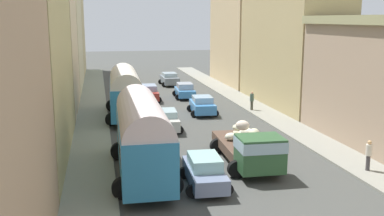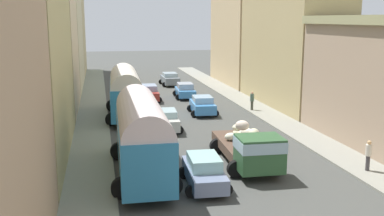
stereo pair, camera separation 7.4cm
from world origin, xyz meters
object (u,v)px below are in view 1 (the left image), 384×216
Objects in this scene: parked_bus_1 at (125,90)px; car_3 at (205,171)px; cargo_truck_0 at (250,147)px; pedestrian_0 at (252,100)px; car_5 at (149,93)px; car_0 at (202,105)px; parked_bus_0 at (142,132)px; car_2 at (169,79)px; car_4 at (166,120)px; car_1 at (185,91)px; pedestrian_1 at (369,154)px.

parked_bus_1 is 2.20× the size of car_3.
cargo_truck_0 reaches higher than pedestrian_0.
car_3 is 1.00× the size of car_5.
cargo_truck_0 is at bearing -92.64° from car_0.
parked_bus_0 is at bearing -127.52° from pedestrian_0.
parked_bus_0 is 14.17m from parked_bus_1.
car_3 is at bearing -89.94° from car_5.
parked_bus_1 is 6.63m from car_0.
parked_bus_1 is 15.32m from cargo_truck_0.
car_2 is at bearing 83.80° from car_3.
pedestrian_0 is at bearing 0.82° from parked_bus_1.
car_2 is at bearing 69.54° from parked_bus_1.
car_4 is at bearing -62.42° from parked_bus_1.
cargo_truck_0 reaches higher than car_3.
parked_bus_0 reaches higher than car_4.
car_3 is (-3.72, -16.28, -0.01)m from car_0.
car_1 is (0.71, 22.20, -0.39)m from cargo_truck_0.
car_5 is at bearing 90.06° from car_3.
parked_bus_1 is 2.27× the size of car_1.
parked_bus_1 is 5.15× the size of pedestrian_1.
cargo_truck_0 is 1.87× the size of car_0.
parked_bus_0 is at bearing -179.68° from cargo_truck_0.
car_5 is 2.37× the size of pedestrian_0.
parked_bus_1 reaches higher than cargo_truck_0.
pedestrian_1 is at bearing -54.40° from parked_bus_1.
car_0 reaches higher than car_4.
car_4 is at bearing 90.65° from car_3.
car_2 is 33.76m from pedestrian_1.
parked_bus_0 is at bearing -90.08° from parked_bus_1.
car_3 is (-3.07, -2.23, -0.38)m from cargo_truck_0.
car_0 is at bearing 107.72° from pedestrian_1.
car_0 is at bearing 65.27° from parked_bus_0.
pedestrian_1 is at bearing -72.28° from car_0.
parked_bus_0 is 15.58m from car_0.
parked_bus_0 is 5.37× the size of pedestrian_0.
parked_bus_1 reaches higher than car_3.
car_5 is at bearing -166.74° from car_1.
car_3 is at bearing -96.20° from car_2.
parked_bus_1 is at bearing -110.46° from car_2.
car_0 is at bearing -89.72° from car_2.
car_0 is 0.93× the size of car_2.
pedestrian_1 is (5.10, -24.31, 0.26)m from car_1.
parked_bus_0 reaches higher than car_3.
parked_bus_1 is at bearing 89.92° from parked_bus_0.
parked_bus_1 is 2.36× the size of car_0.
pedestrian_0 reaches higher than car_5.
car_1 is at bearing 89.57° from car_0.
car_0 is 0.96× the size of car_1.
pedestrian_0 reaches higher than car_0.
parked_bus_1 is at bearing 112.38° from cargo_truck_0.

